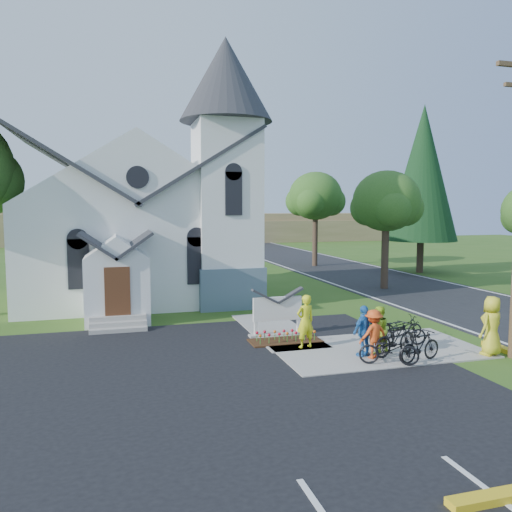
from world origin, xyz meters
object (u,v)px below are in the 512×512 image
object	(u,v)px
bike_0	(389,350)
cyclist_1	(378,330)
cyclist_4	(492,326)
bike_4	(402,333)
bike_1	(396,339)
cyclist_0	(305,321)
church_sign	(277,309)
bike_3	(420,346)
bike_2	(401,327)
cyclist_2	(364,331)
cyclist_3	(373,334)

from	to	relation	value
bike_0	cyclist_1	world-z (taller)	cyclist_1
cyclist_4	bike_4	distance (m)	2.86
bike_1	cyclist_0	bearing A→B (deg)	38.21
church_sign	bike_3	world-z (taller)	church_sign
bike_0	bike_4	size ratio (longest dim) A/B	1.07
cyclist_0	cyclist_1	world-z (taller)	cyclist_0
cyclist_0	bike_1	distance (m)	3.02
church_sign	bike_4	distance (m)	4.59
bike_0	cyclist_4	xyz separation A→B (m)	(3.76, 0.00, 0.50)
cyclist_1	bike_4	bearing A→B (deg)	-166.33
bike_2	bike_3	bearing A→B (deg)	165.06
cyclist_0	bike_1	size ratio (longest dim) A/B	0.98
church_sign	cyclist_0	distance (m)	1.96
cyclist_1	bike_1	world-z (taller)	cyclist_1
cyclist_0	bike_2	bearing A→B (deg)	171.43
bike_3	bike_1	bearing A→B (deg)	11.83
cyclist_2	cyclist_3	distance (m)	0.32
bike_0	bike_1	world-z (taller)	bike_1
cyclist_2	bike_2	distance (m)	2.92
bike_1	cyclist_1	bearing A→B (deg)	27.43
bike_2	bike_4	world-z (taller)	bike_4
cyclist_1	bike_3	distance (m)	1.46
bike_4	bike_2	bearing A→B (deg)	-18.13
church_sign	cyclist_2	xyz separation A→B (m)	(1.84, -3.38, -0.14)
bike_3	bike_4	bearing A→B (deg)	-30.05
church_sign	cyclist_3	xyz separation A→B (m)	(2.03, -3.64, -0.19)
church_sign	cyclist_0	world-z (taller)	cyclist_0
bike_0	cyclist_3	xyz separation A→B (m)	(-0.11, 0.76, 0.31)
bike_0	cyclist_1	bearing A→B (deg)	9.92
cyclist_2	bike_2	xyz separation A→B (m)	(2.39, 1.63, -0.41)
cyclist_1	bike_2	world-z (taller)	cyclist_1
cyclist_1	bike_2	distance (m)	2.33
bike_1	bike_4	distance (m)	1.38
bike_0	bike_2	distance (m)	3.38
cyclist_2	bike_2	bearing A→B (deg)	-165.56
cyclist_3	cyclist_4	bearing A→B (deg)	160.34
cyclist_0	cyclist_4	world-z (taller)	cyclist_4
bike_3	bike_2	bearing A→B (deg)	-34.66
cyclist_2	cyclist_3	xyz separation A→B (m)	(0.18, -0.26, -0.05)
bike_1	cyclist_2	size ratio (longest dim) A/B	1.12
cyclist_3	bike_0	bearing A→B (deg)	89.97
bike_0	cyclist_2	xyz separation A→B (m)	(-0.30, 1.02, 0.36)
church_sign	cyclist_3	world-z (taller)	church_sign
cyclist_1	bike_1	size ratio (longest dim) A/B	0.84
cyclist_0	bike_4	distance (m)	3.48
cyclist_0	bike_1	world-z (taller)	cyclist_0
bike_0	church_sign	bearing A→B (deg)	50.61
church_sign	bike_3	xyz separation A→B (m)	(3.24, -4.40, -0.47)
cyclist_0	cyclist_2	size ratio (longest dim) A/B	1.11
church_sign	cyclist_2	size ratio (longest dim) A/B	1.32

